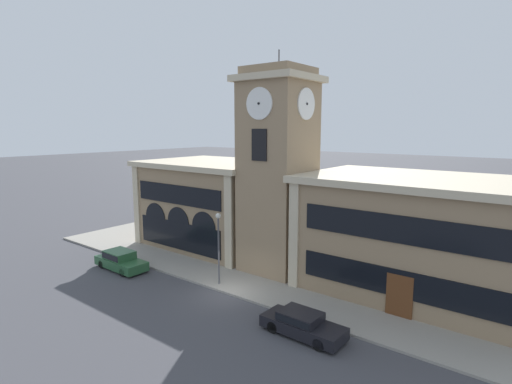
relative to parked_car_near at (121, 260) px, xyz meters
name	(u,v)px	position (x,y,z in m)	size (l,w,h in m)	color
ground_plane	(226,294)	(9.66, 1.45, -0.74)	(300.00, 300.00, 0.00)	#424247
sidewalk_kerb	(288,264)	(9.66, 8.78, -0.67)	(43.04, 14.66, 0.15)	gray
clock_tower	(278,172)	(9.67, 7.28, 6.83)	(5.22, 5.22, 16.28)	#937A5B
town_hall_left_wing	(215,203)	(1.06, 9.53, 3.18)	(12.78, 9.79, 7.80)	#937A5B
town_hall_right_wing	(425,236)	(19.70, 9.54, 3.13)	(15.66, 9.79, 7.70)	#937A5B
parked_car_near	(121,260)	(0.00, 0.00, 0.00)	(4.66, 1.90, 1.44)	#285633
parked_car_mid	(302,323)	(16.31, 0.00, -0.08)	(4.52, 1.82, 1.27)	black
street_lamp	(218,237)	(8.29, 2.23, 2.75)	(0.36, 0.36, 4.99)	#4C4C51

